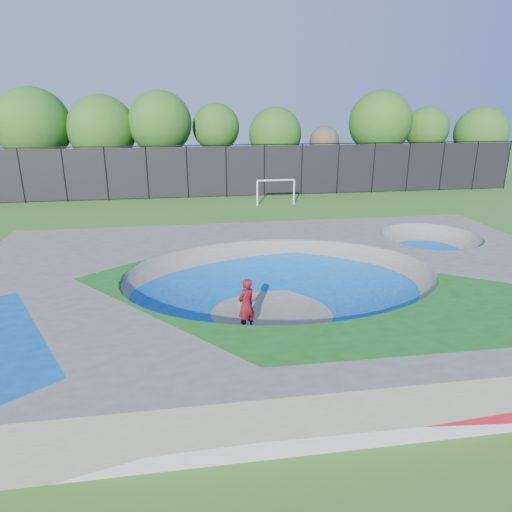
{
  "coord_description": "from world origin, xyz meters",
  "views": [
    {
      "loc": [
        -3.09,
        -14.53,
        7.1
      ],
      "look_at": [
        -0.42,
        3.0,
        1.1
      ],
      "focal_mm": 32.0,
      "sensor_mm": 36.0,
      "label": 1
    }
  ],
  "objects": [
    {
      "name": "treeline",
      "position": [
        -3.52,
        25.68,
        5.09
      ],
      "size": [
        53.08,
        6.46,
        8.41
      ],
      "color": "#4C3526",
      "rests_on": "ground"
    },
    {
      "name": "skater",
      "position": [
        -1.39,
        -1.27,
        0.91
      ],
      "size": [
        0.79,
        0.72,
        1.81
      ],
      "primitive_type": "imported",
      "rotation": [
        0.0,
        0.0,
        3.71
      ],
      "color": "red",
      "rests_on": "ground"
    },
    {
      "name": "fence",
      "position": [
        0.0,
        21.0,
        2.1
      ],
      "size": [
        48.09,
        0.09,
        4.04
      ],
      "color": "black",
      "rests_on": "ground"
    },
    {
      "name": "ground",
      "position": [
        0.0,
        0.0,
        0.0
      ],
      "size": [
        120.0,
        120.0,
        0.0
      ],
      "primitive_type": "plane",
      "color": "#2F621B",
      "rests_on": "ground"
    },
    {
      "name": "soccer_goal",
      "position": [
        3.24,
        17.49,
        1.28
      ],
      "size": [
        2.81,
        0.12,
        1.86
      ],
      "color": "white",
      "rests_on": "ground"
    },
    {
      "name": "skate_deck",
      "position": [
        0.0,
        0.0,
        0.75
      ],
      "size": [
        22.0,
        14.0,
        1.5
      ],
      "primitive_type": "cube",
      "color": "gray",
      "rests_on": "ground"
    },
    {
      "name": "skateboard",
      "position": [
        -1.39,
        -1.27,
        0.03
      ],
      "size": [
        0.8,
        0.52,
        0.05
      ],
      "primitive_type": "cube",
      "rotation": [
        0.0,
        0.0,
        0.42
      ],
      "color": "black",
      "rests_on": "ground"
    }
  ]
}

